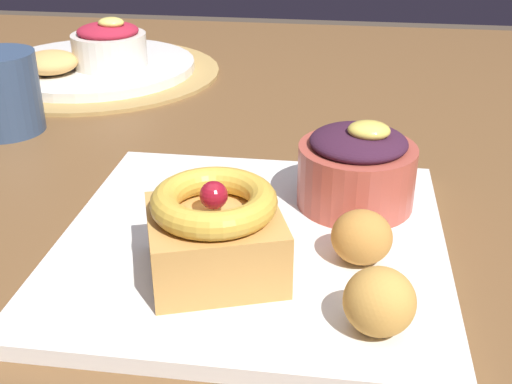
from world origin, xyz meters
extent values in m
cube|color=brown|center=(0.00, 0.00, 0.71)|extent=(1.45, 1.12, 0.04)
cylinder|color=#AD894C|center=(-0.21, 0.21, 0.73)|extent=(0.35, 0.35, 0.00)
cube|color=white|center=(0.07, -0.22, 0.74)|extent=(0.29, 0.29, 0.01)
cube|color=#C68E47|center=(0.05, -0.27, 0.76)|extent=(0.11, 0.11, 0.05)
torus|color=gold|center=(0.05, -0.27, 0.80)|extent=(0.11, 0.11, 0.02)
sphere|color=maroon|center=(0.05, -0.27, 0.80)|extent=(0.02, 0.02, 0.02)
cylinder|color=#B24C3D|center=(0.15, -0.15, 0.77)|extent=(0.10, 0.10, 0.05)
ellipsoid|color=#38192D|center=(0.15, -0.15, 0.80)|extent=(0.08, 0.08, 0.02)
ellipsoid|color=#E5CC56|center=(0.15, -0.16, 0.81)|extent=(0.03, 0.03, 0.01)
ellipsoid|color=#BC7F38|center=(0.15, -0.24, 0.76)|extent=(0.04, 0.04, 0.04)
ellipsoid|color=gold|center=(0.16, -0.31, 0.76)|extent=(0.04, 0.04, 0.04)
cylinder|color=white|center=(-0.21, 0.21, 0.74)|extent=(0.28, 0.28, 0.01)
cylinder|color=silver|center=(-0.18, 0.20, 0.77)|extent=(0.10, 0.10, 0.04)
ellipsoid|color=#A31E33|center=(-0.18, 0.20, 0.79)|extent=(0.08, 0.08, 0.02)
ellipsoid|color=#EAD666|center=(-0.17, 0.19, 0.81)|extent=(0.03, 0.03, 0.01)
ellipsoid|color=tan|center=(-0.25, 0.15, 0.76)|extent=(0.07, 0.07, 0.03)
cylinder|color=#334766|center=(-0.23, -0.01, 0.77)|extent=(0.08, 0.08, 0.09)
camera|label=1|loc=(0.13, -0.64, 1.00)|focal=45.99mm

